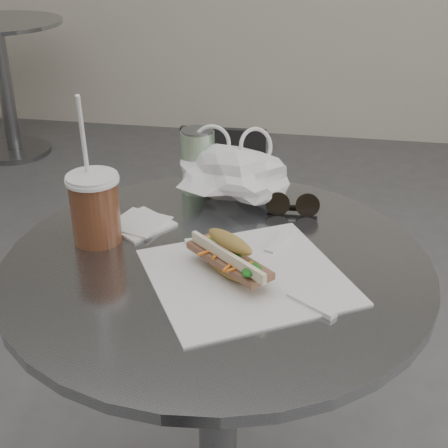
% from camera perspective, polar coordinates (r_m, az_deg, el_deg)
% --- Properties ---
extents(cafe_table, '(0.76, 0.76, 0.74)m').
position_cam_1_polar(cafe_table, '(1.27, -0.60, -13.97)').
color(cafe_table, slate).
rests_on(cafe_table, ground).
extents(bg_table, '(0.70, 0.70, 0.74)m').
position_cam_1_polar(bg_table, '(3.70, -19.55, 12.89)').
color(bg_table, slate).
rests_on(bg_table, ground).
extents(chair_far, '(0.35, 0.36, 0.66)m').
position_cam_1_polar(chair_far, '(2.03, -0.59, -2.24)').
color(chair_far, '#2A2A2C').
rests_on(chair_far, ground).
extents(sandwich_paper, '(0.42, 0.41, 0.00)m').
position_cam_1_polar(sandwich_paper, '(1.06, 2.07, -4.79)').
color(sandwich_paper, white).
rests_on(sandwich_paper, cafe_table).
extents(banh_mi, '(0.21, 0.20, 0.07)m').
position_cam_1_polar(banh_mi, '(1.04, 0.49, -2.97)').
color(banh_mi, '#A6853E').
rests_on(banh_mi, sandwich_paper).
extents(iced_coffee, '(0.10, 0.10, 0.28)m').
position_cam_1_polar(iced_coffee, '(1.16, -11.73, 1.53)').
color(iced_coffee, brown).
rests_on(iced_coffee, cafe_table).
extents(sunglasses, '(0.11, 0.03, 0.05)m').
position_cam_1_polar(sunglasses, '(1.26, 6.29, 1.64)').
color(sunglasses, black).
rests_on(sunglasses, cafe_table).
extents(plastic_bag, '(0.28, 0.25, 0.11)m').
position_cam_1_polar(plastic_bag, '(1.30, 0.72, 4.44)').
color(plastic_bag, white).
rests_on(plastic_bag, cafe_table).
extents(napkin_stack, '(0.15, 0.15, 0.01)m').
position_cam_1_polar(napkin_stack, '(1.23, -7.74, 0.03)').
color(napkin_stack, white).
rests_on(napkin_stack, cafe_table).
extents(drink_can, '(0.07, 0.07, 0.14)m').
position_cam_1_polar(drink_can, '(1.34, -2.41, 5.79)').
color(drink_can, '#5B9D61').
rests_on(drink_can, cafe_table).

